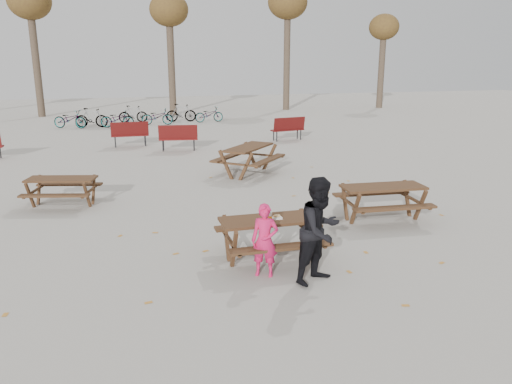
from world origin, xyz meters
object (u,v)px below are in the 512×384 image
object	(u,v)px
soda_bottle	(270,217)
picnic_table_north	(63,192)
food_tray	(277,218)
picnic_table_east	(382,203)
main_picnic_table	(271,228)
child	(265,240)
adult	(320,230)
picnic_table_far	(249,160)

from	to	relation	value
soda_bottle	picnic_table_north	world-z (taller)	soda_bottle
food_tray	soda_bottle	xyz separation A→B (m)	(-0.14, -0.06, 0.05)
soda_bottle	picnic_table_east	bearing A→B (deg)	27.46
food_tray	picnic_table_north	size ratio (longest dim) A/B	0.11
soda_bottle	picnic_table_north	bearing A→B (deg)	129.43
soda_bottle	picnic_table_east	size ratio (longest dim) A/B	0.09
main_picnic_table	picnic_table_east	xyz separation A→B (m)	(3.07, 1.51, -0.19)
child	picnic_table_north	size ratio (longest dim) A/B	0.76
main_picnic_table	soda_bottle	bearing A→B (deg)	-113.97
food_tray	picnic_table_east	world-z (taller)	food_tray
picnic_table_north	food_tray	bearing A→B (deg)	-35.07
main_picnic_table	soda_bottle	world-z (taller)	soda_bottle
food_tray	adult	world-z (taller)	adult
child	picnic_table_north	bearing A→B (deg)	149.67
child	picnic_table_east	bearing A→B (deg)	57.34
child	picnic_table_east	xyz separation A→B (m)	(3.37, 2.14, -0.22)
child	picnic_table_north	distance (m)	6.37
picnic_table_far	picnic_table_north	bearing A→B (deg)	153.56
soda_bottle	adult	size ratio (longest dim) A/B	0.10
picnic_table_far	child	bearing A→B (deg)	-151.19
picnic_table_far	soda_bottle	bearing A→B (deg)	-150.11
soda_bottle	picnic_table_east	world-z (taller)	soda_bottle
food_tray	adult	bearing A→B (deg)	-68.68
soda_bottle	adult	world-z (taller)	adult
adult	picnic_table_north	size ratio (longest dim) A/B	1.07
main_picnic_table	picnic_table_far	bearing A→B (deg)	78.66
child	adult	size ratio (longest dim) A/B	0.71
picnic_table_east	picnic_table_far	bearing A→B (deg)	112.28
main_picnic_table	child	bearing A→B (deg)	-115.54
adult	picnic_table_east	bearing A→B (deg)	16.89
child	picnic_table_north	xyz separation A→B (m)	(-3.63, 5.23, -0.27)
soda_bottle	child	size ratio (longest dim) A/B	0.14
adult	picnic_table_north	distance (m)	7.22
soda_bottle	picnic_table_north	size ratio (longest dim) A/B	0.10
main_picnic_table	picnic_table_east	distance (m)	3.43
soda_bottle	adult	bearing A→B (deg)	-60.99
adult	picnic_table_east	distance (m)	3.69
picnic_table_east	picnic_table_far	xyz separation A→B (m)	(-1.72, 5.24, 0.04)
main_picnic_table	adult	distance (m)	1.22
food_tray	adult	xyz separation A→B (m)	(0.40, -1.02, 0.08)
soda_bottle	picnic_table_far	world-z (taller)	soda_bottle
main_picnic_table	picnic_table_north	world-z (taller)	main_picnic_table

